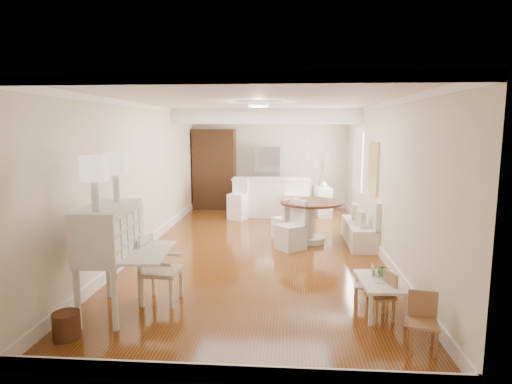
# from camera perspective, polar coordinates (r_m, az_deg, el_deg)

# --- Properties ---
(room) EXTENTS (9.00, 9.04, 2.82)m
(room) POSITION_cam_1_polar(r_m,az_deg,el_deg) (8.46, 0.97, 6.10)
(room) COLOR brown
(room) RESTS_ON ground
(secretary_bureau) EXTENTS (1.14, 1.16, 1.39)m
(secretary_bureau) POSITION_cam_1_polar(r_m,az_deg,el_deg) (5.75, -18.89, -8.53)
(secretary_bureau) COLOR silver
(secretary_bureau) RESTS_ON ground
(gustavian_armchair) EXTENTS (0.55, 0.55, 0.90)m
(gustavian_armchair) POSITION_cam_1_polar(r_m,az_deg,el_deg) (5.98, -12.49, -10.10)
(gustavian_armchair) COLOR silver
(gustavian_armchair) RESTS_ON ground
(wicker_basket) EXTENTS (0.38, 0.38, 0.30)m
(wicker_basket) POSITION_cam_1_polar(r_m,az_deg,el_deg) (5.45, -23.96, -15.94)
(wicker_basket) COLOR #552F1A
(wicker_basket) RESTS_ON ground
(kids_table) EXTENTS (0.56, 0.88, 0.43)m
(kids_table) POSITION_cam_1_polar(r_m,az_deg,el_deg) (5.83, 16.19, -13.21)
(kids_table) COLOR white
(kids_table) RESTS_ON ground
(kids_chair_a) EXTENTS (0.37, 0.37, 0.60)m
(kids_chair_a) POSITION_cam_1_polar(r_m,az_deg,el_deg) (5.62, 16.27, -13.10)
(kids_chair_a) COLOR #AA7C4D
(kids_chair_a) RESTS_ON ground
(kids_chair_b) EXTENTS (0.29, 0.29, 0.54)m
(kids_chair_b) POSITION_cam_1_polar(r_m,az_deg,el_deg) (6.01, 14.17, -11.90)
(kids_chair_b) COLOR #B57B52
(kids_chair_b) RESTS_ON ground
(kids_chair_c) EXTENTS (0.35, 0.35, 0.63)m
(kids_chair_c) POSITION_cam_1_polar(r_m,az_deg,el_deg) (5.02, 21.39, -15.89)
(kids_chair_c) COLOR #A16E49
(kids_chair_c) RESTS_ON ground
(banquette) EXTENTS (0.52, 1.60, 0.98)m
(banquette) POSITION_cam_1_polar(r_m,az_deg,el_deg) (8.93, 13.63, -3.66)
(banquette) COLOR silver
(banquette) RESTS_ON ground
(dining_table) EXTENTS (1.64, 1.64, 0.86)m
(dining_table) POSITION_cam_1_polar(r_m,az_deg,el_deg) (8.86, 7.33, -3.98)
(dining_table) COLOR #4F2719
(dining_table) RESTS_ON ground
(slip_chair_near) EXTENTS (0.65, 0.65, 0.96)m
(slip_chair_near) POSITION_cam_1_polar(r_m,az_deg,el_deg) (8.31, 4.64, -4.44)
(slip_chair_near) COLOR silver
(slip_chair_near) RESTS_ON ground
(slip_chair_far) EXTENTS (0.61, 0.61, 0.89)m
(slip_chair_far) POSITION_cam_1_polar(r_m,az_deg,el_deg) (9.11, 3.95, -3.49)
(slip_chair_far) COLOR white
(slip_chair_far) RESTS_ON ground
(breakfast_counter) EXTENTS (2.05, 0.65, 1.03)m
(breakfast_counter) POSITION_cam_1_polar(r_m,az_deg,el_deg) (11.37, 2.05, -0.71)
(breakfast_counter) COLOR white
(breakfast_counter) RESTS_ON ground
(bar_stool_left) EXTENTS (0.54, 0.54, 1.06)m
(bar_stool_left) POSITION_cam_1_polar(r_m,az_deg,el_deg) (11.00, -2.45, -0.94)
(bar_stool_left) COLOR white
(bar_stool_left) RESTS_ON ground
(bar_stool_right) EXTENTS (0.46, 0.46, 1.07)m
(bar_stool_right) POSITION_cam_1_polar(r_m,az_deg,el_deg) (10.93, 4.87, -1.00)
(bar_stool_right) COLOR silver
(bar_stool_right) RESTS_ON ground
(pantry_cabinet) EXTENTS (1.20, 0.60, 2.30)m
(pantry_cabinet) POSITION_cam_1_polar(r_m,az_deg,el_deg) (12.53, -5.55, 3.05)
(pantry_cabinet) COLOR #381E11
(pantry_cabinet) RESTS_ON ground
(fridge) EXTENTS (0.75, 0.65, 1.80)m
(fridge) POSITION_cam_1_polar(r_m,az_deg,el_deg) (12.35, 3.17, 1.83)
(fridge) COLOR silver
(fridge) RESTS_ON ground
(sideboard) EXTENTS (0.50, 0.88, 0.79)m
(sideboard) POSITION_cam_1_polar(r_m,az_deg,el_deg) (11.58, 8.78, -1.23)
(sideboard) COLOR silver
(sideboard) RESTS_ON ground
(pencil_cup) EXTENTS (0.16, 0.16, 0.11)m
(pencil_cup) POSITION_cam_1_polar(r_m,az_deg,el_deg) (5.90, 16.58, -10.17)
(pencil_cup) COLOR #609C5B
(pencil_cup) RESTS_ON kids_table
(branch_vase) EXTENTS (0.22, 0.22, 0.18)m
(branch_vase) POSITION_cam_1_polar(r_m,az_deg,el_deg) (11.47, 9.03, 1.13)
(branch_vase) COLOR white
(branch_vase) RESTS_ON sideboard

